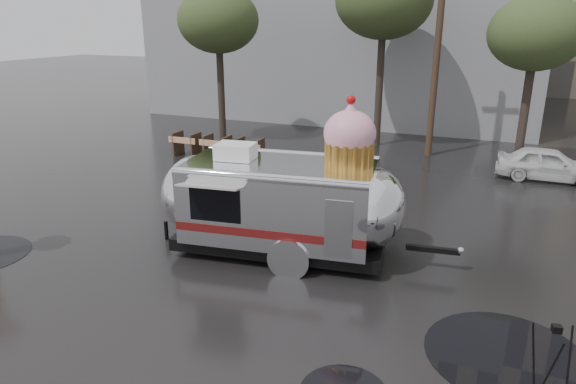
% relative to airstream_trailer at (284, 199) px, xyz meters
% --- Properties ---
extents(ground, '(120.00, 120.00, 0.00)m').
position_rel_airstream_trailer_xyz_m(ground, '(-0.56, -2.66, -1.43)').
color(ground, black).
rests_on(ground, ground).
extents(puddles, '(14.75, 6.12, 0.01)m').
position_rel_airstream_trailer_xyz_m(puddles, '(2.12, -3.99, -1.42)').
color(puddles, black).
rests_on(puddles, ground).
extents(grey_building, '(22.00, 12.00, 13.00)m').
position_rel_airstream_trailer_xyz_m(grey_building, '(-4.56, 21.34, 5.07)').
color(grey_building, gray).
rests_on(grey_building, ground).
extents(utility_pole, '(1.60, 0.28, 9.00)m').
position_rel_airstream_trailer_xyz_m(utility_pole, '(1.94, 11.34, 3.19)').
color(utility_pole, '#473323').
rests_on(utility_pole, ground).
extents(tree_left, '(3.64, 3.64, 6.95)m').
position_rel_airstream_trailer_xyz_m(tree_left, '(-7.56, 10.34, 4.06)').
color(tree_left, '#382D26').
rests_on(tree_left, ground).
extents(tree_mid, '(4.20, 4.20, 8.03)m').
position_rel_airstream_trailer_xyz_m(tree_mid, '(-0.56, 12.34, 4.91)').
color(tree_mid, '#382D26').
rests_on(tree_mid, ground).
extents(tree_right, '(3.36, 3.36, 6.42)m').
position_rel_airstream_trailer_xyz_m(tree_right, '(5.44, 10.34, 3.63)').
color(tree_right, '#382D26').
rests_on(tree_right, ground).
extents(barricade_row, '(4.30, 0.80, 1.00)m').
position_rel_airstream_trailer_xyz_m(barricade_row, '(-6.11, 7.30, -0.90)').
color(barricade_row, '#473323').
rests_on(barricade_row, ground).
extents(airstream_trailer, '(7.51, 3.48, 4.07)m').
position_rel_airstream_trailer_xyz_m(airstream_trailer, '(0.00, 0.00, 0.00)').
color(airstream_trailer, silver).
rests_on(airstream_trailer, ground).
extents(tripod, '(0.62, 0.63, 1.56)m').
position_rel_airstream_trailer_xyz_m(tripod, '(5.68, -3.71, -0.49)').
color(tripod, black).
rests_on(tripod, ground).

